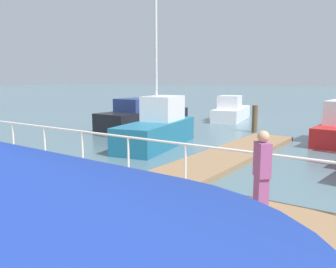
{
  "coord_description": "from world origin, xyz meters",
  "views": [
    {
      "loc": [
        -10.29,
        3.68,
        3.03
      ],
      "look_at": [
        -1.6,
        9.68,
        1.36
      ],
      "focal_mm": 37.21,
      "sensor_mm": 36.0,
      "label": 1
    }
  ],
  "objects_px": {
    "moored_boat_0": "(143,117)",
    "pedestrian_1": "(262,174)",
    "moored_boat_2": "(231,111)",
    "moored_boat_4": "(158,127)"
  },
  "relations": [
    {
      "from": "moored_boat_4",
      "to": "pedestrian_1",
      "type": "bearing_deg",
      "value": -132.21
    },
    {
      "from": "moored_boat_2",
      "to": "pedestrian_1",
      "type": "height_order",
      "value": "pedestrian_1"
    },
    {
      "from": "moored_boat_4",
      "to": "moored_boat_0",
      "type": "bearing_deg",
      "value": 45.22
    },
    {
      "from": "pedestrian_1",
      "to": "moored_boat_4",
      "type": "bearing_deg",
      "value": 47.79
    },
    {
      "from": "moored_boat_4",
      "to": "pedestrian_1",
      "type": "height_order",
      "value": "moored_boat_4"
    },
    {
      "from": "moored_boat_4",
      "to": "pedestrian_1",
      "type": "xyz_separation_m",
      "value": [
        -6.5,
        -7.17,
        0.41
      ]
    },
    {
      "from": "moored_boat_2",
      "to": "pedestrian_1",
      "type": "xyz_separation_m",
      "value": [
        -17.82,
        -8.69,
        0.63
      ]
    },
    {
      "from": "moored_boat_0",
      "to": "moored_boat_2",
      "type": "xyz_separation_m",
      "value": [
        7.19,
        -2.64,
        -0.04
      ]
    },
    {
      "from": "moored_boat_0",
      "to": "pedestrian_1",
      "type": "distance_m",
      "value": 15.55
    },
    {
      "from": "pedestrian_1",
      "to": "moored_boat_2",
      "type": "bearing_deg",
      "value": 25.99
    }
  ]
}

